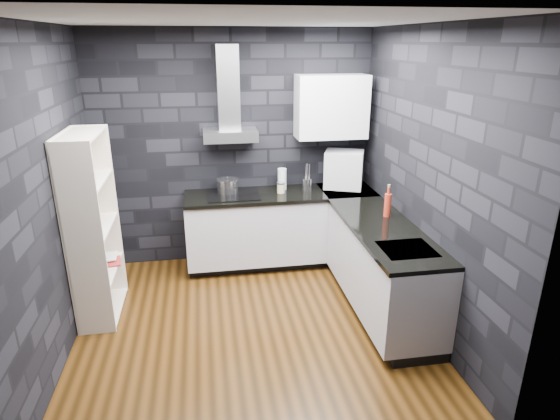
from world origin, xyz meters
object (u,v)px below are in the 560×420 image
object	(u,v)px
pot	(228,186)
fruit_bowl	(90,228)
bookshelf	(93,228)
utensil_crock	(307,184)
red_bottle	(387,205)
glass_vase	(282,179)
appliance_garage	(344,169)
storage_jar	(281,188)

from	to	relation	value
pot	fruit_bowl	world-z (taller)	pot
bookshelf	fruit_bowl	world-z (taller)	bookshelf
utensil_crock	fruit_bowl	bearing A→B (deg)	-157.57
utensil_crock	red_bottle	size ratio (longest dim) A/B	0.60
glass_vase	utensil_crock	bearing A→B (deg)	-15.54
pot	appliance_garage	bearing A→B (deg)	-0.44
glass_vase	red_bottle	bearing A→B (deg)	-50.18
bookshelf	fruit_bowl	size ratio (longest dim) A/B	7.88
utensil_crock	fruit_bowl	distance (m)	2.42
pot	appliance_garage	world-z (taller)	appliance_garage
pot	storage_jar	xyz separation A→B (m)	(0.61, -0.09, -0.03)
fruit_bowl	utensil_crock	bearing A→B (deg)	22.43
pot	storage_jar	bearing A→B (deg)	-8.09
utensil_crock	red_bottle	world-z (taller)	red_bottle
glass_vase	fruit_bowl	xyz separation A→B (m)	(-1.96, -1.00, -0.09)
pot	red_bottle	size ratio (longest dim) A/B	1.03
utensil_crock	appliance_garage	bearing A→B (deg)	3.58
storage_jar	bookshelf	xyz separation A→B (m)	(-1.92, -0.77, -0.05)
bookshelf	red_bottle	bearing A→B (deg)	-16.16
bookshelf	glass_vase	bearing A→B (deg)	11.70
appliance_garage	red_bottle	size ratio (longest dim) A/B	1.86
appliance_garage	red_bottle	distance (m)	1.02
glass_vase	bookshelf	xyz separation A→B (m)	(-1.96, -0.89, -0.13)
storage_jar	appliance_garage	distance (m)	0.79
appliance_garage	bookshelf	bearing A→B (deg)	-141.21
glass_vase	bookshelf	distance (m)	2.16
storage_jar	appliance_garage	size ratio (longest dim) A/B	0.25
pot	storage_jar	size ratio (longest dim) A/B	2.24
appliance_garage	bookshelf	xyz separation A→B (m)	(-2.69, -0.84, -0.22)
red_bottle	bookshelf	world-z (taller)	bookshelf
pot	utensil_crock	size ratio (longest dim) A/B	1.72
pot	appliance_garage	xyz separation A→B (m)	(1.37, -0.01, 0.14)
appliance_garage	fruit_bowl	bearing A→B (deg)	-139.13
utensil_crock	appliance_garage	world-z (taller)	appliance_garage
glass_vase	storage_jar	bearing A→B (deg)	-105.49
pot	red_bottle	world-z (taller)	red_bottle
pot	fruit_bowl	distance (m)	1.63
utensil_crock	storage_jar	bearing A→B (deg)	-171.49
utensil_crock	bookshelf	size ratio (longest dim) A/B	0.08
glass_vase	bookshelf	world-z (taller)	bookshelf
utensil_crock	appliance_garage	xyz separation A→B (m)	(0.45, 0.03, 0.16)
red_bottle	storage_jar	bearing A→B (deg)	134.56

